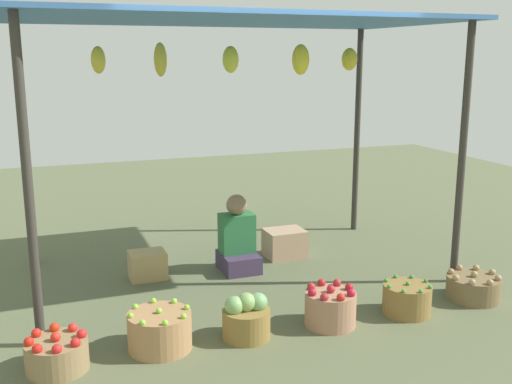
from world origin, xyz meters
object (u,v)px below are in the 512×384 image
basket_cabbages (246,319)px  basket_green_chilies (407,299)px  basket_potatoes (473,287)px  wooden_crate_near_vendor (147,265)px  basket_red_tomatoes (57,354)px  basket_red_apples (330,308)px  vendor_person (238,241)px  basket_limes (160,331)px  wooden_crate_stacked_rear (285,243)px

basket_cabbages → basket_green_chilies: (1.42, -0.05, -0.03)m
basket_potatoes → wooden_crate_near_vendor: wooden_crate_near_vendor is taller
wooden_crate_near_vendor → basket_cabbages: bearing=-73.1°
basket_cabbages → basket_potatoes: bearing=0.1°
basket_red_tomatoes → basket_cabbages: bearing=0.1°
basket_red_apples → wooden_crate_near_vendor: bearing=126.9°
vendor_person → basket_cabbages: bearing=-106.4°
vendor_person → basket_limes: (-1.10, -1.41, -0.16)m
basket_red_tomatoes → wooden_crate_stacked_rear: (2.44, 1.68, 0.03)m
basket_red_tomatoes → basket_green_chilies: (2.82, -0.05, 0.01)m
wooden_crate_stacked_rear → basket_green_chilies: bearing=-77.7°
basket_limes → basket_green_chilies: 2.09m
vendor_person → basket_green_chilies: (0.99, -1.52, -0.17)m
basket_limes → wooden_crate_near_vendor: 1.51m
basket_red_tomatoes → basket_cabbages: 1.40m
basket_cabbages → basket_green_chilies: size_ratio=0.92×
basket_red_apples → basket_limes: bearing=176.6°
vendor_person → basket_green_chilies: bearing=-57.0°
basket_limes → basket_potatoes: 2.82m
basket_potatoes → wooden_crate_near_vendor: size_ratio=1.35×
basket_red_tomatoes → wooden_crate_near_vendor: 1.81m
basket_red_apples → basket_potatoes: basket_red_apples is taller
basket_cabbages → basket_red_tomatoes: bearing=-179.9°
basket_limes → basket_red_apples: size_ratio=1.14×
basket_red_tomatoes → vendor_person: bearing=38.8°
vendor_person → basket_red_tomatoes: size_ratio=1.81×
basket_limes → basket_green_chilies: size_ratio=1.17×
vendor_person → wooden_crate_near_vendor: (-0.91, 0.08, -0.16)m
vendor_person → wooden_crate_near_vendor: size_ratio=2.23×
basket_red_tomatoes → wooden_crate_near_vendor: bearing=59.3°
vendor_person → basket_red_tomatoes: 2.36m
basket_limes → basket_cabbages: size_ratio=1.27×
basket_red_apples → wooden_crate_stacked_rear: basket_red_apples is taller
basket_cabbages → basket_green_chilies: bearing=-2.2°
basket_red_tomatoes → basket_red_apples: basket_red_apples is taller
basket_potatoes → wooden_crate_stacked_rear: wooden_crate_stacked_rear is taller
basket_green_chilies → wooden_crate_near_vendor: bearing=139.7°
vendor_person → basket_green_chilies: 1.82m
basket_potatoes → basket_limes: bearing=178.9°
vendor_person → basket_potatoes: bearing=-40.4°
basket_green_chilies → basket_cabbages: bearing=177.8°
basket_red_tomatoes → basket_limes: bearing=4.5°
basket_red_apples → wooden_crate_near_vendor: size_ratio=1.19×
basket_green_chilies → basket_red_apples: bearing=177.7°
basket_red_apples → basket_green_chilies: size_ratio=1.02×
basket_red_apples → wooden_crate_stacked_rear: bearing=79.0°
basket_limes → wooden_crate_stacked_rear: size_ratio=1.13×
basket_red_apples → wooden_crate_stacked_rear: size_ratio=0.99×
basket_red_tomatoes → basket_red_apples: 2.11m
vendor_person → basket_red_apples: 1.53m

